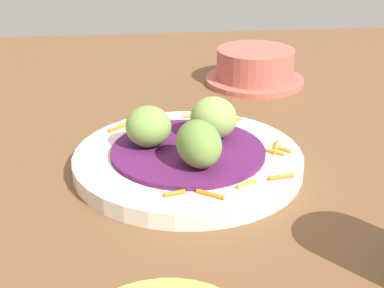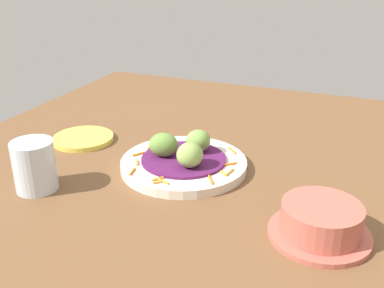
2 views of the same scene
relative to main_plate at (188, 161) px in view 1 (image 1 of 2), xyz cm
name	(u,v)px [view 1 (image 1 of 2)]	position (x,y,z in cm)	size (l,w,h in cm)	color
table_surface	(149,158)	(3.95, -4.80, -1.85)	(110.00, 110.00, 2.00)	brown
main_plate	(188,161)	(0.00, 0.00, 0.00)	(23.69, 23.69, 1.71)	silver
cabbage_bed	(188,151)	(0.00, 0.00, 1.10)	(15.92, 15.92, 0.50)	#51194C
carrot_garnish	(217,145)	(-3.24, -1.28, 1.05)	(19.15, 19.82, 0.40)	orange
guac_scoop_left	(199,144)	(-0.65, 3.80, 3.64)	(5.43, 4.13, 4.57)	olive
guac_scoop_center	(213,118)	(-2.96, -2.47, 3.64)	(4.95, 4.61, 4.57)	#84A851
guac_scoop_right	(152,126)	(3.62, -1.33, 3.48)	(4.78, 4.60, 4.24)	#759E47
terracotta_bowl	(255,68)	(-12.75, -26.63, 1.53)	(14.70, 14.70, 5.17)	#B75B4C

